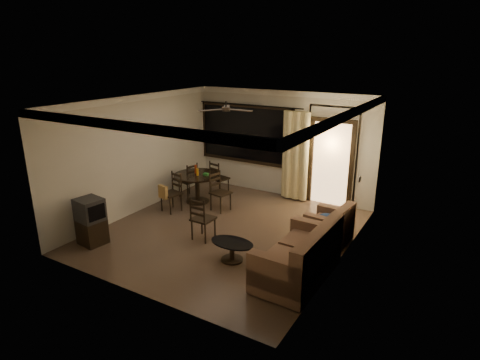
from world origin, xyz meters
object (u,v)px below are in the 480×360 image
Objects in this scene: dining_chair_west at (189,187)px; armchair at (331,227)px; dining_chair_east at (220,199)px; coffee_table at (232,248)px; dining_table at (197,180)px; side_chair at (203,226)px; sofa at (301,259)px; dining_chair_north at (219,184)px; tv_cabinet at (91,221)px; dining_chair_south at (171,199)px.

armchair is at bearing 93.45° from dining_chair_west.
dining_chair_east is 1.11× the size of coffee_table.
armchair is (3.71, -0.46, -0.26)m from dining_table.
side_chair reaches higher than coffee_table.
dining_table is at bearing 152.35° from sofa.
dining_chair_west is 1.29m from dining_chair_east.
tv_cabinet is at bearing 93.08° from dining_chair_north.
dining_chair_north is at bearing -62.67° from side_chair.
dining_chair_west is at bearing 153.05° from sofa.
armchair is at bearing -7.03° from dining_table.
sofa is at bearing -5.94° from dining_chair_south.
tv_cabinet is 2.95m from coffee_table.
dining_chair_north is 3.67m from coffee_table.
sofa reaches higher than dining_chair_west.
dining_chair_south is at bearing -168.30° from armchair.
dining_chair_east is 1.09× the size of armchair.
dining_table is 0.89m from dining_chair_east.
tv_cabinet is (-0.01, -3.18, 0.20)m from dining_chair_west.
armchair is 0.92× the size of side_chair.
coffee_table is at bearing -15.10° from dining_chair_south.
dining_chair_east is 1.00× the size of dining_chair_south.
tv_cabinet is 1.01× the size of side_chair.
dining_chair_east is 1.20m from dining_chair_south.
dining_chair_north is 1.00× the size of side_chair.
dining_table is 0.84m from dining_chair_north.
dining_table is 1.26× the size of dining_chair_west.
dining_chair_east is at bearing -12.23° from dining_table.
armchair is (4.14, -0.63, 0.05)m from dining_chair_west.
dining_table is 2.21m from side_chair.
dining_chair_south is at bearing 25.76° from dining_chair_west.
dining_chair_north is 3.82m from tv_cabinet.
sofa reaches higher than tv_cabinet.
dining_chair_north is (0.35, 1.61, -0.02)m from dining_chair_south.
dining_table is 1.26× the size of dining_chair_north.
dining_chair_north is (0.16, 0.77, -0.31)m from dining_table.
dining_chair_east and dining_chair_north have the same top height.
dining_table is 1.24× the size of tv_cabinet.
dining_chair_west is at bearing 57.22° from dining_chair_north.
side_chair is (-2.34, 0.42, -0.10)m from sofa.
dining_chair_west is 0.84m from dining_chair_north.
dining_chair_north is at bearing 46.76° from dining_chair_east.
coffee_table is at bearing 139.27° from dining_chair_north.
side_chair is (1.57, -0.86, -0.02)m from dining_chair_south.
dining_table reaches higher than dining_chair_south.
dining_chair_north is 0.99× the size of tv_cabinet.
dining_chair_east is 3.10m from tv_cabinet.
sofa is 1.36m from coffee_table.
dining_table reaches higher than tv_cabinet.
dining_chair_east reaches higher than armchair.
dining_chair_south is 1.64m from dining_chair_north.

